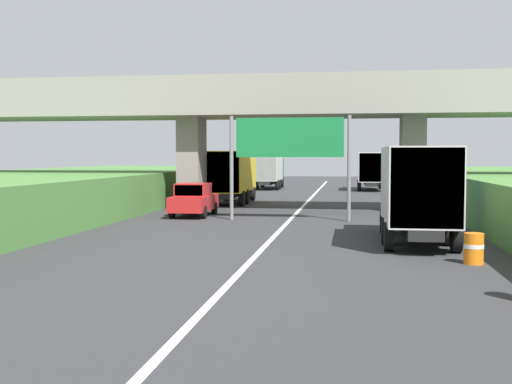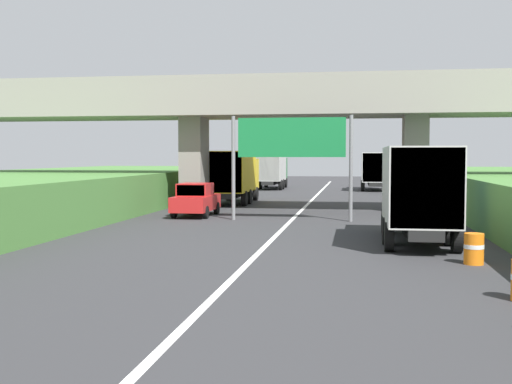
# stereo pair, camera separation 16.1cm
# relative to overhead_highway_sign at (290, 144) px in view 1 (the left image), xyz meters

# --- Properties ---
(lane_centre_stripe) EXTENTS (0.20, 99.96, 0.01)m
(lane_centre_stripe) POSITION_rel_overhead_highway_sign_xyz_m (0.00, -1.62, -3.71)
(lane_centre_stripe) COLOR white
(lane_centre_stripe) RESTS_ON ground
(overpass_bridge) EXTENTS (40.00, 4.80, 7.57)m
(overpass_bridge) POSITION_rel_overhead_highway_sign_xyz_m (0.00, 5.87, 1.97)
(overpass_bridge) COLOR gray
(overpass_bridge) RESTS_ON ground
(overhead_highway_sign) EXTENTS (5.88, 0.18, 5.07)m
(overhead_highway_sign) POSITION_rel_overhead_highway_sign_xyz_m (0.00, 0.00, 0.00)
(overhead_highway_sign) COLOR slate
(overhead_highway_sign) RESTS_ON ground
(truck_white) EXTENTS (2.44, 7.30, 3.44)m
(truck_white) POSITION_rel_overhead_highway_sign_xyz_m (4.75, 28.70, -1.78)
(truck_white) COLOR black
(truck_white) RESTS_ON ground
(truck_yellow) EXTENTS (2.44, 7.30, 3.44)m
(truck_yellow) POSITION_rel_overhead_highway_sign_xyz_m (-4.86, 10.72, -1.78)
(truck_yellow) COLOR black
(truck_yellow) RESTS_ON ground
(truck_blue) EXTENTS (2.44, 7.30, 3.44)m
(truck_blue) POSITION_rel_overhead_highway_sign_xyz_m (5.25, -7.22, -1.78)
(truck_blue) COLOR black
(truck_blue) RESTS_ON ground
(truck_green) EXTENTS (2.44, 7.30, 3.44)m
(truck_green) POSITION_rel_overhead_highway_sign_xyz_m (-4.82, 29.61, -1.78)
(truck_green) COLOR black
(truck_green) RESTS_ON ground
(car_red) EXTENTS (1.86, 4.10, 1.72)m
(car_red) POSITION_rel_overhead_highway_sign_xyz_m (-5.13, 1.49, -2.86)
(car_red) COLOR red
(car_red) RESTS_ON ground
(construction_barrel_3) EXTENTS (0.57, 0.57, 0.90)m
(construction_barrel_3) POSITION_rel_overhead_highway_sign_xyz_m (6.47, -11.65, -3.26)
(construction_barrel_3) COLOR orange
(construction_barrel_3) RESTS_ON ground
(construction_barrel_4) EXTENTS (0.57, 0.57, 0.90)m
(construction_barrel_4) POSITION_rel_overhead_highway_sign_xyz_m (6.45, -6.95, -3.26)
(construction_barrel_4) COLOR orange
(construction_barrel_4) RESTS_ON ground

